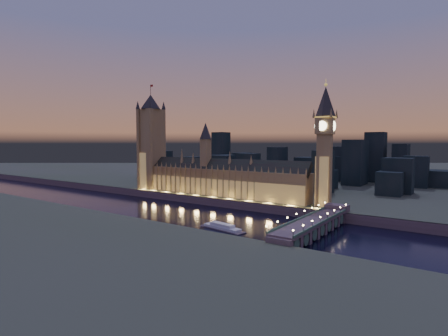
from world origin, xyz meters
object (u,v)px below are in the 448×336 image
Objects in this scene: victoria_tower at (151,137)px; westminster_bridge at (315,225)px; palace_of_westminster at (220,178)px; elizabeth_tower at (325,136)px; river_boat at (222,227)px.

victoria_tower is 252.67m from westminster_bridge.
victoria_tower reaches higher than westminster_bridge.
palace_of_westminster is 1.82× the size of elizabeth_tower.
elizabeth_tower is (113.53, 0.18, 43.59)m from palace_of_westminster.
victoria_tower is at bearing 164.47° from westminster_bridge.
westminster_bridge is (130.74, -65.19, -20.38)m from palace_of_westminster.
elizabeth_tower reaches higher than river_boat.
elizabeth_tower is 0.98× the size of westminster_bridge.
palace_of_westminster is 121.61m from elizabeth_tower.
victoria_tower reaches higher than elizabeth_tower.
palace_of_westminster reaches higher than westminster_bridge.
victoria_tower is 218.00m from elizabeth_tower.
elizabeth_tower reaches higher than palace_of_westminster.
westminster_bridge is at bearing 25.71° from river_boat.
palace_of_westminster is 113.67m from victoria_tower.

